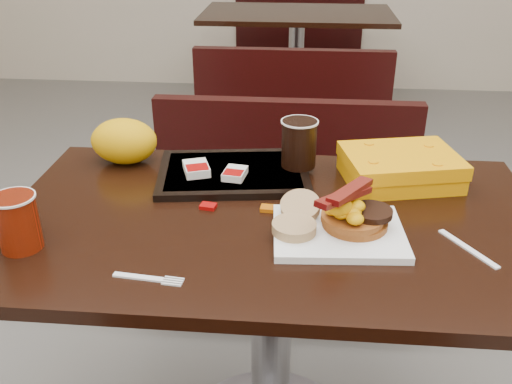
# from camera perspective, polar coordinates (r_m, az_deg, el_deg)

# --- Properties ---
(table_near) EXTENTS (1.20, 0.70, 0.75)m
(table_near) POSITION_cam_1_polar(r_m,az_deg,el_deg) (1.47, 1.53, -15.36)
(table_near) COLOR black
(table_near) RESTS_ON floor
(bench_near_n) EXTENTS (1.00, 0.46, 0.72)m
(bench_near_n) POSITION_cam_1_polar(r_m,az_deg,el_deg) (2.04, 2.76, -2.24)
(bench_near_n) COLOR black
(bench_near_n) RESTS_ON floor
(table_far) EXTENTS (1.20, 0.70, 0.75)m
(table_far) POSITION_cam_1_polar(r_m,az_deg,el_deg) (3.81, 4.04, 12.22)
(table_far) COLOR black
(table_far) RESTS_ON floor
(bench_far_s) EXTENTS (1.00, 0.46, 0.72)m
(bench_far_s) POSITION_cam_1_polar(r_m,az_deg,el_deg) (3.14, 3.72, 8.63)
(bench_far_s) COLOR black
(bench_far_s) RESTS_ON floor
(bench_far_n) EXTENTS (1.00, 0.46, 0.72)m
(bench_far_n) POSITION_cam_1_polar(r_m,az_deg,el_deg) (4.49, 4.25, 14.37)
(bench_far_n) COLOR black
(bench_far_n) RESTS_ON floor
(platter) EXTENTS (0.28, 0.23, 0.02)m
(platter) POSITION_cam_1_polar(r_m,az_deg,el_deg) (1.18, 8.38, -4.12)
(platter) COLOR white
(platter) RESTS_ON table_near
(pancake_stack) EXTENTS (0.17, 0.17, 0.03)m
(pancake_stack) POSITION_cam_1_polar(r_m,az_deg,el_deg) (1.19, 10.03, -2.75)
(pancake_stack) COLOR #904B18
(pancake_stack) RESTS_ON platter
(sausage_patty) EXTENTS (0.11, 0.11, 0.01)m
(sausage_patty) POSITION_cam_1_polar(r_m,az_deg,el_deg) (1.18, 11.67, -2.02)
(sausage_patty) COLOR black
(sausage_patty) RESTS_ON pancake_stack
(scrambled_eggs) EXTENTS (0.10, 0.09, 0.05)m
(scrambled_eggs) POSITION_cam_1_polar(r_m,az_deg,el_deg) (1.15, 8.52, -1.65)
(scrambled_eggs) COLOR #EAB104
(scrambled_eggs) RESTS_ON pancake_stack
(bacon_strips) EXTENTS (0.16, 0.18, 0.01)m
(bacon_strips) POSITION_cam_1_polar(r_m,az_deg,el_deg) (1.14, 8.97, -0.30)
(bacon_strips) COLOR #410404
(bacon_strips) RESTS_ON scrambled_eggs
(muffin_bottom) EXTENTS (0.11, 0.11, 0.02)m
(muffin_bottom) POSITION_cam_1_polar(r_m,az_deg,el_deg) (1.15, 3.89, -3.61)
(muffin_bottom) COLOR tan
(muffin_bottom) RESTS_ON platter
(muffin_top) EXTENTS (0.10, 0.10, 0.05)m
(muffin_top) POSITION_cam_1_polar(r_m,az_deg,el_deg) (1.21, 4.52, -1.47)
(muffin_top) COLOR tan
(muffin_top) RESTS_ON platter
(coffee_cup_near) EXTENTS (0.09, 0.09, 0.12)m
(coffee_cup_near) POSITION_cam_1_polar(r_m,az_deg,el_deg) (1.20, -23.07, -2.86)
(coffee_cup_near) COLOR #9A1805
(coffee_cup_near) RESTS_ON table_near
(fork) EXTENTS (0.14, 0.04, 0.00)m
(fork) POSITION_cam_1_polar(r_m,az_deg,el_deg) (1.07, -11.88, -8.46)
(fork) COLOR white
(fork) RESTS_ON table_near
(knife) EXTENTS (0.09, 0.14, 0.00)m
(knife) POSITION_cam_1_polar(r_m,az_deg,el_deg) (1.21, 20.74, -5.39)
(knife) COLOR white
(knife) RESTS_ON table_near
(condiment_syrup) EXTENTS (0.04, 0.03, 0.01)m
(condiment_syrup) POSITION_cam_1_polar(r_m,az_deg,el_deg) (1.27, 1.28, -1.68)
(condiment_syrup) COLOR #AA4D07
(condiment_syrup) RESTS_ON table_near
(condiment_ketchup) EXTENTS (0.04, 0.03, 0.01)m
(condiment_ketchup) POSITION_cam_1_polar(r_m,az_deg,el_deg) (1.28, -4.88, -1.45)
(condiment_ketchup) COLOR #8C0504
(condiment_ketchup) RESTS_ON table_near
(tray) EXTENTS (0.41, 0.31, 0.02)m
(tray) POSITION_cam_1_polar(r_m,az_deg,el_deg) (1.42, -2.32, 1.96)
(tray) COLOR black
(tray) RESTS_ON table_near
(hashbrown_sleeve_left) EXTENTS (0.08, 0.10, 0.02)m
(hashbrown_sleeve_left) POSITION_cam_1_polar(r_m,az_deg,el_deg) (1.41, -6.07, 2.38)
(hashbrown_sleeve_left) COLOR silver
(hashbrown_sleeve_left) RESTS_ON tray
(hashbrown_sleeve_right) EXTENTS (0.06, 0.08, 0.02)m
(hashbrown_sleeve_right) POSITION_cam_1_polar(r_m,az_deg,el_deg) (1.38, -2.16, 1.89)
(hashbrown_sleeve_right) COLOR silver
(hashbrown_sleeve_right) RESTS_ON tray
(coffee_cup_far) EXTENTS (0.09, 0.09, 0.12)m
(coffee_cup_far) POSITION_cam_1_polar(r_m,az_deg,el_deg) (1.42, 4.39, 4.93)
(coffee_cup_far) COLOR black
(coffee_cup_far) RESTS_ON tray
(clamshell) EXTENTS (0.31, 0.26, 0.07)m
(clamshell) POSITION_cam_1_polar(r_m,az_deg,el_deg) (1.43, 14.43, 2.44)
(clamshell) COLOR orange
(clamshell) RESTS_ON table_near
(paper_bag) EXTENTS (0.19, 0.16, 0.12)m
(paper_bag) POSITION_cam_1_polar(r_m,az_deg,el_deg) (1.52, -13.25, 5.06)
(paper_bag) COLOR #DEA207
(paper_bag) RESTS_ON table_near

